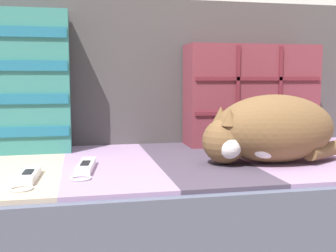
{
  "coord_description": "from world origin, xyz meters",
  "views": [
    {
      "loc": [
        -0.32,
        -1.03,
        0.61
      ],
      "look_at": [
        -0.09,
        0.07,
        0.47
      ],
      "focal_mm": 45.0,
      "sensor_mm": 36.0,
      "label": 1
    }
  ],
  "objects_px": {
    "couch": "(192,218)",
    "throw_pillow_quilted": "(251,95)",
    "sleeping_cat": "(268,131)",
    "game_remote_near": "(86,167)",
    "game_remote_far": "(28,176)"
  },
  "relations": [
    {
      "from": "game_remote_far",
      "to": "game_remote_near",
      "type": "bearing_deg",
      "value": 30.16
    },
    {
      "from": "sleeping_cat",
      "to": "game_remote_near",
      "type": "relative_size",
      "value": 2.01
    },
    {
      "from": "sleeping_cat",
      "to": "game_remote_near",
      "type": "bearing_deg",
      "value": 179.84
    },
    {
      "from": "game_remote_near",
      "to": "game_remote_far",
      "type": "bearing_deg",
      "value": -149.84
    },
    {
      "from": "throw_pillow_quilted",
      "to": "couch",
      "type": "bearing_deg",
      "value": -144.91
    },
    {
      "from": "throw_pillow_quilted",
      "to": "game_remote_near",
      "type": "height_order",
      "value": "throw_pillow_quilted"
    },
    {
      "from": "game_remote_far",
      "to": "throw_pillow_quilted",
      "type": "bearing_deg",
      "value": 29.12
    },
    {
      "from": "couch",
      "to": "game_remote_far",
      "type": "relative_size",
      "value": 9.82
    },
    {
      "from": "game_remote_near",
      "to": "couch",
      "type": "bearing_deg",
      "value": 23.04
    },
    {
      "from": "couch",
      "to": "throw_pillow_quilted",
      "type": "xyz_separation_m",
      "value": [
        0.26,
        0.18,
        0.36
      ]
    },
    {
      "from": "game_remote_near",
      "to": "game_remote_far",
      "type": "xyz_separation_m",
      "value": [
        -0.13,
        -0.07,
        -0.0
      ]
    },
    {
      "from": "game_remote_near",
      "to": "game_remote_far",
      "type": "height_order",
      "value": "same"
    },
    {
      "from": "sleeping_cat",
      "to": "couch",
      "type": "bearing_deg",
      "value": 143.07
    },
    {
      "from": "game_remote_near",
      "to": "throw_pillow_quilted",
      "type": "bearing_deg",
      "value": 28.88
    },
    {
      "from": "throw_pillow_quilted",
      "to": "game_remote_near",
      "type": "distance_m",
      "value": 0.67
    }
  ]
}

